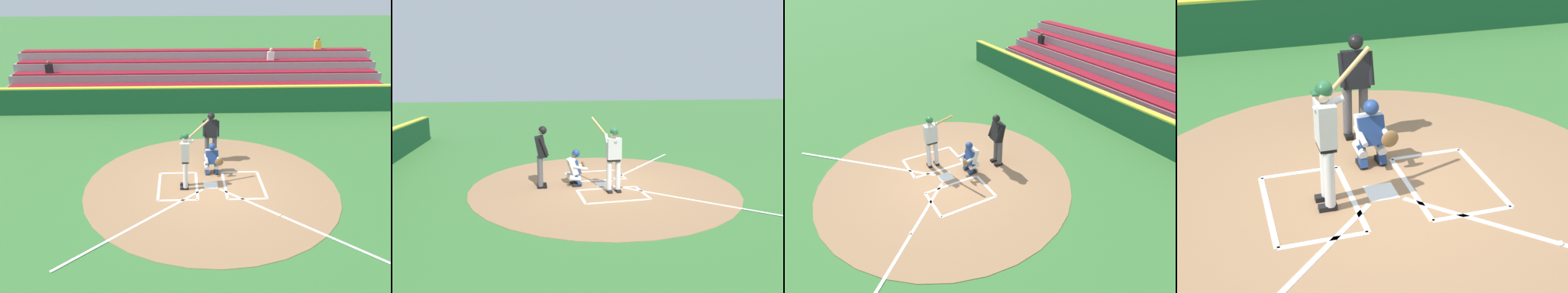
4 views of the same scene
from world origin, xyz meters
TOP-DOWN VIEW (x-y plane):
  - ground_plane at (0.00, 0.00)m, footprint 120.00×120.00m
  - dirt_circle at (0.00, 0.00)m, footprint 8.00×8.00m
  - home_plate_and_chalk at (0.00, 0.88)m, footprint 7.93×4.91m
  - batter at (0.80, 0.09)m, footprint 0.93×0.71m
  - catcher at (-0.10, -0.84)m, footprint 0.62×0.61m
  - plate_umpire at (-0.13, -1.87)m, footprint 0.60×0.43m
  - baseball at (-1.82, 1.84)m, footprint 0.07×0.07m
  - backstop_wall at (0.00, -7.50)m, footprint 22.00×0.36m
  - bleacher_stand at (-0.00, -10.77)m, footprint 20.00×4.25m

SIDE VIEW (x-z plane):
  - ground_plane at x=0.00m, z-range 0.00..0.00m
  - dirt_circle at x=0.00m, z-range 0.00..0.01m
  - home_plate_and_chalk at x=0.00m, z-range 0.01..0.02m
  - baseball at x=-1.82m, z-range 0.00..0.07m
  - catcher at x=-0.10m, z-range 0.02..1.15m
  - backstop_wall at x=0.00m, z-range 0.00..1.31m
  - bleacher_stand at x=0.00m, z-range -0.65..2.35m
  - plate_umpire at x=-0.13m, z-range 0.14..2.01m
  - batter at x=0.80m, z-range 0.04..2.16m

